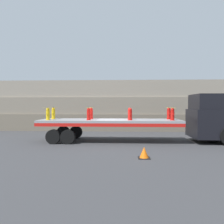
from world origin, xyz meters
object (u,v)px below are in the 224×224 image
(fire_hydrant_red_near_3, at_px, (172,114))
(fire_hydrant_red_far_3, at_px, (169,114))
(fire_hydrant_red_near_1, at_px, (89,114))
(traffic_cone, at_px, (144,153))
(truck_cab, at_px, (214,118))
(fire_hydrant_red_far_1, at_px, (91,114))
(fire_hydrant_yellow_far_0, at_px, (53,113))
(fire_hydrant_yellow_near_0, at_px, (48,114))
(fire_hydrant_red_far_2, at_px, (130,114))
(fire_hydrant_red_near_2, at_px, (130,114))
(flatbed_trailer, at_px, (101,124))

(fire_hydrant_red_near_3, height_order, fire_hydrant_red_far_3, same)
(fire_hydrant_red_near_1, height_order, traffic_cone, fire_hydrant_red_near_1)
(truck_cab, height_order, fire_hydrant_red_far_3, truck_cab)
(fire_hydrant_red_near_1, relative_size, fire_hydrant_red_far_1, 1.00)
(fire_hydrant_yellow_far_0, relative_size, fire_hydrant_red_far_3, 1.00)
(fire_hydrant_yellow_near_0, height_order, fire_hydrant_red_far_2, same)
(truck_cab, xyz_separation_m, fire_hydrant_red_far_2, (-5.23, 0.53, 0.27))
(traffic_cone, bearing_deg, fire_hydrant_red_near_1, 128.28)
(fire_hydrant_red_near_3, bearing_deg, truck_cab, 11.32)
(fire_hydrant_red_near_2, bearing_deg, fire_hydrant_red_far_3, 22.65)
(fire_hydrant_yellow_far_0, bearing_deg, fire_hydrant_red_near_3, -7.92)
(fire_hydrant_yellow_near_0, bearing_deg, fire_hydrant_red_near_2, 0.00)
(flatbed_trailer, xyz_separation_m, fire_hydrant_red_near_1, (-0.68, -0.53, 0.63))
(fire_hydrant_red_near_1, distance_m, fire_hydrant_red_far_1, 1.07)
(fire_hydrant_yellow_near_0, distance_m, fire_hydrant_red_far_1, 2.77)
(fire_hydrant_red_near_3, relative_size, fire_hydrant_red_far_3, 1.00)
(fire_hydrant_red_near_2, height_order, fire_hydrant_red_far_3, same)
(fire_hydrant_yellow_far_0, distance_m, fire_hydrant_red_far_3, 7.68)
(fire_hydrant_red_far_1, relative_size, fire_hydrant_red_near_2, 1.00)
(fire_hydrant_red_far_1, xyz_separation_m, fire_hydrant_red_far_2, (2.56, 0.00, 0.00))
(fire_hydrant_red_far_1, height_order, fire_hydrant_red_near_2, same)
(fire_hydrant_red_far_1, bearing_deg, flatbed_trailer, -38.08)
(fire_hydrant_red_far_1, distance_m, fire_hydrant_red_far_3, 5.12)
(fire_hydrant_red_near_3, bearing_deg, traffic_cone, -118.36)
(fire_hydrant_red_near_1, relative_size, fire_hydrant_red_far_3, 1.00)
(fire_hydrant_red_far_1, relative_size, fire_hydrant_red_near_3, 1.00)
(flatbed_trailer, relative_size, fire_hydrant_red_near_2, 11.78)
(truck_cab, relative_size, fire_hydrant_red_near_3, 3.98)
(flatbed_trailer, xyz_separation_m, fire_hydrant_red_far_2, (1.88, 0.53, 0.63))
(fire_hydrant_yellow_near_0, distance_m, fire_hydrant_yellow_far_0, 1.07)
(fire_hydrant_red_near_1, relative_size, fire_hydrant_red_near_2, 1.00)
(truck_cab, height_order, traffic_cone, truck_cab)
(fire_hydrant_red_near_2, relative_size, fire_hydrant_red_far_2, 1.00)
(fire_hydrant_red_far_1, bearing_deg, traffic_cone, -58.29)
(truck_cab, relative_size, fire_hydrant_red_far_2, 3.98)
(flatbed_trailer, relative_size, fire_hydrant_red_near_1, 11.78)
(fire_hydrant_yellow_far_0, height_order, fire_hydrant_red_near_2, same)
(traffic_cone, bearing_deg, fire_hydrant_yellow_near_0, 145.47)
(fire_hydrant_red_far_1, height_order, fire_hydrant_red_far_2, same)
(fire_hydrant_yellow_far_0, xyz_separation_m, fire_hydrant_red_far_3, (7.68, 0.00, 0.00))
(truck_cab, xyz_separation_m, fire_hydrant_yellow_far_0, (-10.35, 0.53, 0.27))
(fire_hydrant_red_near_1, xyz_separation_m, traffic_cone, (3.04, -3.85, -1.52))
(fire_hydrant_red_near_3, bearing_deg, flatbed_trailer, 173.14)
(flatbed_trailer, distance_m, fire_hydrant_red_near_1, 1.07)
(fire_hydrant_yellow_near_0, height_order, traffic_cone, fire_hydrant_yellow_near_0)
(fire_hydrant_red_far_3, bearing_deg, fire_hydrant_yellow_near_0, -172.08)
(truck_cab, height_order, fire_hydrant_yellow_near_0, truck_cab)
(fire_hydrant_red_near_3, distance_m, fire_hydrant_red_far_3, 1.07)
(traffic_cone, bearing_deg, truck_cab, 42.74)
(fire_hydrant_red_far_3, xyz_separation_m, traffic_cone, (-2.08, -4.92, -1.52))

